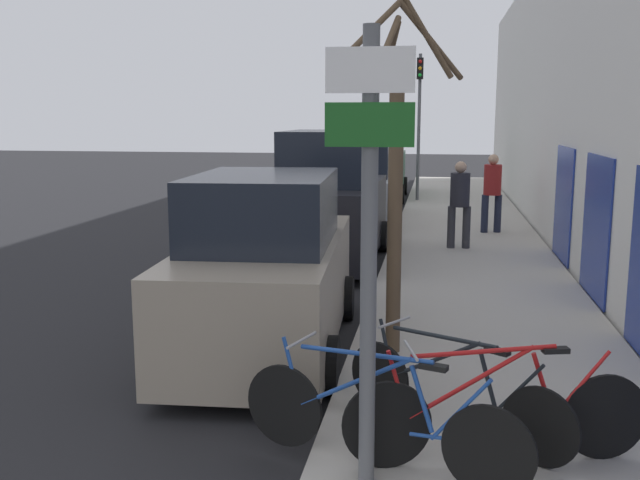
% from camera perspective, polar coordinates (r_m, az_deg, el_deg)
% --- Properties ---
extents(ground_plane, '(80.00, 80.00, 0.00)m').
position_cam_1_polar(ground_plane, '(12.90, 0.53, -2.56)').
color(ground_plane, black).
extents(sidewalk_curb, '(3.20, 32.00, 0.15)m').
position_cam_1_polar(sidewalk_curb, '(15.50, 11.70, -0.36)').
color(sidewalk_curb, '#ADA89E').
rests_on(sidewalk_curb, ground).
extents(building_facade, '(0.23, 32.00, 6.50)m').
position_cam_1_polar(building_facade, '(15.38, 18.78, 11.06)').
color(building_facade, silver).
rests_on(building_facade, ground).
extents(signpost, '(0.60, 0.14, 3.24)m').
position_cam_1_polar(signpost, '(4.92, 3.93, -0.24)').
color(signpost, '#595B60').
rests_on(signpost, sidewalk_curb).
extents(bicycle_0, '(2.23, 0.83, 0.93)m').
position_cam_1_polar(bicycle_0, '(5.52, 4.74, -14.12)').
color(bicycle_0, black).
rests_on(bicycle_0, sidewalk_curb).
extents(bicycle_1, '(2.33, 0.69, 0.95)m').
position_cam_1_polar(bicycle_1, '(5.75, 14.02, -13.33)').
color(bicycle_1, black).
rests_on(bicycle_1, sidewalk_curb).
extents(bicycle_2, '(1.84, 1.25, 0.87)m').
position_cam_1_polar(bicycle_2, '(6.15, 10.60, -11.91)').
color(bicycle_2, black).
rests_on(bicycle_2, sidewalk_curb).
extents(parked_car_0, '(2.13, 4.46, 2.13)m').
position_cam_1_polar(parked_car_0, '(8.49, -4.30, -2.50)').
color(parked_car_0, gray).
rests_on(parked_car_0, ground).
extents(parked_car_1, '(2.00, 4.21, 2.51)m').
position_cam_1_polar(parked_car_1, '(13.50, 0.83, 2.85)').
color(parked_car_1, black).
rests_on(parked_car_1, ground).
extents(parked_car_2, '(2.14, 4.60, 2.17)m').
position_cam_1_polar(parked_car_2, '(18.42, 3.03, 4.29)').
color(parked_car_2, '#B2B7BC').
rests_on(parked_car_2, ground).
extents(parked_car_3, '(2.11, 4.44, 2.34)m').
position_cam_1_polar(parked_car_3, '(24.18, 4.42, 5.84)').
color(parked_car_3, '#144728').
rests_on(parked_car_3, ground).
extents(pedestrian_near, '(0.46, 0.39, 1.74)m').
position_cam_1_polar(pedestrian_near, '(14.51, 11.12, 3.29)').
color(pedestrian_near, '#333338').
rests_on(pedestrian_near, sidewalk_curb).
extents(pedestrian_far, '(0.46, 0.40, 1.78)m').
position_cam_1_polar(pedestrian_far, '(16.64, 13.62, 4.10)').
color(pedestrian_far, '#1E2338').
rests_on(pedestrian_far, sidewalk_curb).
extents(street_tree, '(1.44, 1.37, 3.97)m').
position_cam_1_polar(street_tree, '(7.86, 6.13, 4.73)').
color(street_tree, brown).
rests_on(street_tree, sidewalk_curb).
extents(traffic_light, '(0.20, 0.30, 4.50)m').
position_cam_1_polar(traffic_light, '(22.61, 7.95, 10.47)').
color(traffic_light, '#595B60').
rests_on(traffic_light, sidewalk_curb).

